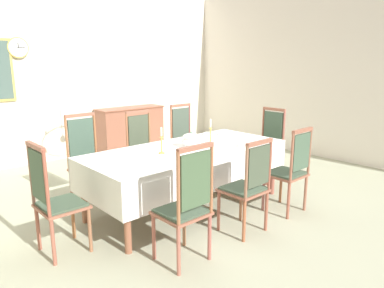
{
  "coord_description": "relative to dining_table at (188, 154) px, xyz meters",
  "views": [
    {
      "loc": [
        -2.86,
        -3.17,
        1.83
      ],
      "look_at": [
        0.09,
        0.06,
        0.82
      ],
      "focal_mm": 33.24,
      "sensor_mm": 36.0,
      "label": 1
    }
  ],
  "objects": [
    {
      "name": "spoon_secondary",
      "position": [
        0.91,
        0.42,
        0.08
      ],
      "size": [
        0.05,
        0.18,
        0.01
      ],
      "rotation": [
        0.0,
        0.0,
        -0.21
      ],
      "color": "gold",
      "rests_on": "tablecloth"
    },
    {
      "name": "sideboard",
      "position": [
        1.16,
        3.11,
        -0.25
      ],
      "size": [
        1.44,
        0.48,
        0.9
      ],
      "rotation": [
        0.0,
        0.0,
        3.14
      ],
      "color": "#925742",
      "rests_on": "ground"
    },
    {
      "name": "chair_north_b",
      "position": [
        0.01,
        0.97,
        -0.13
      ],
      "size": [
        0.44,
        0.42,
        1.14
      ],
      "rotation": [
        0.0,
        0.0,
        3.14
      ],
      "color": "#8F6145",
      "rests_on": "ground"
    },
    {
      "name": "bowl_near_right",
      "position": [
        0.78,
        0.4,
        0.09
      ],
      "size": [
        0.18,
        0.18,
        0.03
      ],
      "color": "white",
      "rests_on": "tablecloth"
    },
    {
      "name": "candlestick_east",
      "position": [
        0.4,
        0.0,
        0.2
      ],
      "size": [
        0.07,
        0.07,
        0.32
      ],
      "color": "gold",
      "rests_on": "tablecloth"
    },
    {
      "name": "back_wall",
      "position": [
        0.0,
        3.42,
        1.01
      ],
      "size": [
        7.19,
        0.08,
        3.44
      ],
      "primitive_type": "cube",
      "color": "silver",
      "rests_on": "ground"
    },
    {
      "name": "chair_head_west",
      "position": [
        -1.7,
        0.0,
        -0.13
      ],
      "size": [
        0.42,
        0.44,
        1.12
      ],
      "rotation": [
        0.0,
        0.0,
        -1.57
      ],
      "color": "#995E38",
      "rests_on": "ground"
    },
    {
      "name": "mounted_clock",
      "position": [
        -0.85,
        3.35,
        1.36
      ],
      "size": [
        0.35,
        0.06,
        0.35
      ],
      "color": "#D1B251"
    },
    {
      "name": "spoon_primary",
      "position": [
        0.68,
        -0.39,
        0.08
      ],
      "size": [
        0.04,
        0.18,
        0.01
      ],
      "rotation": [
        0.0,
        0.0,
        -0.12
      ],
      "color": "gold",
      "rests_on": "tablecloth"
    },
    {
      "name": "chair_head_east",
      "position": [
        1.7,
        0.0,
        -0.13
      ],
      "size": [
        0.42,
        0.44,
        1.13
      ],
      "rotation": [
        0.0,
        0.0,
        1.57
      ],
      "color": "#9B5644",
      "rests_on": "ground"
    },
    {
      "name": "chair_north_c",
      "position": [
        0.82,
        0.97,
        -0.12
      ],
      "size": [
        0.44,
        0.42,
        1.17
      ],
      "rotation": [
        0.0,
        0.0,
        3.14
      ],
      "color": "#955742",
      "rests_on": "ground"
    },
    {
      "name": "chair_south_b",
      "position": [
        0.01,
        -0.96,
        -0.16
      ],
      "size": [
        0.44,
        0.42,
        1.05
      ],
      "color": "#995544",
      "rests_on": "ground"
    },
    {
      "name": "chair_north_a",
      "position": [
        -0.88,
        0.97,
        -0.11
      ],
      "size": [
        0.44,
        0.42,
        1.18
      ],
      "rotation": [
        0.0,
        0.0,
        3.14
      ],
      "color": "#8E5842",
      "rests_on": "ground"
    },
    {
      "name": "soup_tureen",
      "position": [
        0.06,
        0.0,
        0.17
      ],
      "size": [
        0.24,
        0.24,
        0.2
      ],
      "color": "white",
      "rests_on": "tablecloth"
    },
    {
      "name": "dining_table",
      "position": [
        0.0,
        0.0,
        0.0
      ],
      "size": [
        2.58,
        1.12,
        0.78
      ],
      "color": "brown",
      "rests_on": "ground"
    },
    {
      "name": "chair_south_c",
      "position": [
        0.82,
        -0.96,
        -0.15
      ],
      "size": [
        0.44,
        0.42,
        1.07
      ],
      "color": "#8C5249",
      "rests_on": "ground"
    },
    {
      "name": "bowl_near_left",
      "position": [
        0.57,
        -0.41,
        0.1
      ],
      "size": [
        0.15,
        0.15,
        0.04
      ],
      "color": "white",
      "rests_on": "tablecloth"
    },
    {
      "name": "chair_south_a",
      "position": [
        -0.88,
        -0.97,
        -0.12
      ],
      "size": [
        0.44,
        0.42,
        1.15
      ],
      "color": "#9A5445",
      "rests_on": "ground"
    },
    {
      "name": "candlestick_west",
      "position": [
        -0.4,
        0.0,
        0.2
      ],
      "size": [
        0.07,
        0.07,
        0.31
      ],
      "color": "gold",
      "rests_on": "tablecloth"
    },
    {
      "name": "tablecloth",
      "position": [
        0.0,
        -0.0,
        -0.03
      ],
      "size": [
        2.6,
        1.14,
        0.4
      ],
      "color": "white",
      "rests_on": "dining_table"
    },
    {
      "name": "right_wall",
      "position": [
        3.63,
        -0.04,
        1.01
      ],
      "size": [
        0.08,
        6.85,
        3.44
      ],
      "primitive_type": "cube",
      "color": "silver",
      "rests_on": "ground"
    },
    {
      "name": "ground",
      "position": [
        0.0,
        -0.04,
        -0.73
      ],
      "size": [
        7.19,
        6.85,
        0.04
      ],
      "primitive_type": "cube",
      "color": "#A8AE91"
    }
  ]
}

